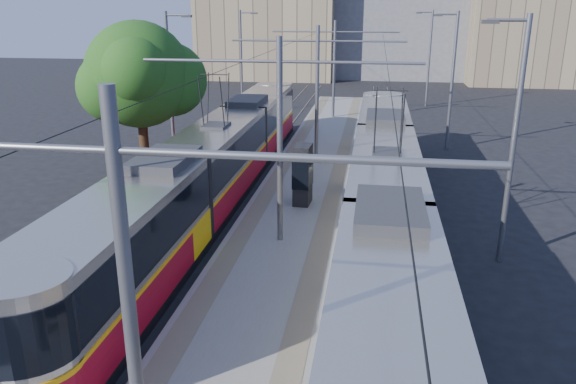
# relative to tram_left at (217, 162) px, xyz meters

# --- Properties ---
(platform) EXTENTS (4.00, 50.00, 0.30)m
(platform) POSITION_rel_tram_left_xyz_m (3.60, 4.21, -1.56)
(platform) COLOR gray
(platform) RESTS_ON ground
(tactile_strip_left) EXTENTS (0.70, 50.00, 0.01)m
(tactile_strip_left) POSITION_rel_tram_left_xyz_m (2.15, 4.21, -1.40)
(tactile_strip_left) COLOR gray
(tactile_strip_left) RESTS_ON platform
(tactile_strip_right) EXTENTS (0.70, 50.00, 0.01)m
(tactile_strip_right) POSITION_rel_tram_left_xyz_m (5.05, 4.21, -1.40)
(tactile_strip_right) COLOR gray
(tactile_strip_right) RESTS_ON platform
(rails) EXTENTS (8.71, 70.00, 0.03)m
(rails) POSITION_rel_tram_left_xyz_m (3.60, 4.21, -1.69)
(rails) COLOR gray
(rails) RESTS_ON ground
(tram_left) EXTENTS (2.43, 30.62, 5.50)m
(tram_left) POSITION_rel_tram_left_xyz_m (0.00, 0.00, 0.00)
(tram_left) COLOR black
(tram_left) RESTS_ON ground
(tram_right) EXTENTS (2.43, 30.95, 5.50)m
(tram_right) POSITION_rel_tram_left_xyz_m (7.20, -3.68, 0.15)
(tram_right) COLOR black
(tram_right) RESTS_ON ground
(catenary) EXTENTS (9.20, 70.00, 7.00)m
(catenary) POSITION_rel_tram_left_xyz_m (3.60, 1.37, 2.82)
(catenary) COLOR slate
(catenary) RESTS_ON platform
(street_lamps) EXTENTS (15.18, 38.22, 8.00)m
(street_lamps) POSITION_rel_tram_left_xyz_m (3.60, 8.21, 2.48)
(street_lamps) COLOR slate
(street_lamps) RESTS_ON ground
(shelter) EXTENTS (0.77, 1.17, 2.51)m
(shelter) POSITION_rel_tram_left_xyz_m (3.88, -0.82, -0.09)
(shelter) COLOR black
(shelter) RESTS_ON platform
(tree) EXTENTS (5.28, 4.88, 7.67)m
(tree) POSITION_rel_tram_left_xyz_m (-3.61, 1.59, 3.48)
(tree) COLOR #382314
(tree) RESTS_ON ground
(building_left) EXTENTS (16.32, 12.24, 14.35)m
(building_left) POSITION_rel_tram_left_xyz_m (-6.40, 47.21, 5.48)
(building_left) COLOR gray
(building_left) RESTS_ON ground
(building_centre) EXTENTS (18.36, 14.28, 16.21)m
(building_centre) POSITION_rel_tram_left_xyz_m (9.60, 51.21, 6.41)
(building_centre) COLOR gray
(building_centre) RESTS_ON ground
(building_right) EXTENTS (14.28, 10.20, 11.27)m
(building_right) POSITION_rel_tram_left_xyz_m (23.60, 45.21, 3.94)
(building_right) COLOR gray
(building_right) RESTS_ON ground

